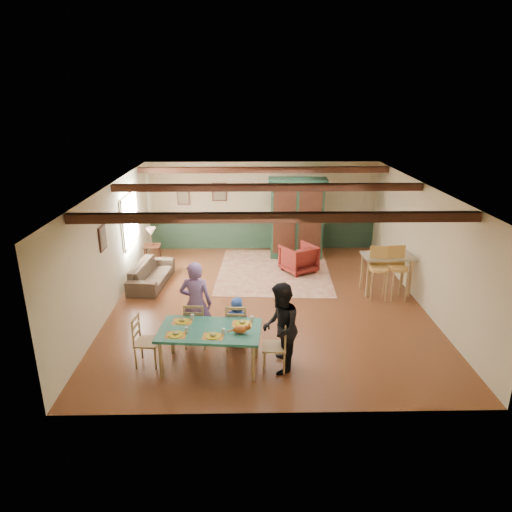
{
  "coord_description": "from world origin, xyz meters",
  "views": [
    {
      "loc": [
        -0.46,
        -9.72,
        4.51
      ],
      "look_at": [
        -0.27,
        -0.08,
        1.15
      ],
      "focal_mm": 32.0,
      "sensor_mm": 36.0,
      "label": 1
    }
  ],
  "objects_px": {
    "person_man": "(196,304)",
    "sofa": "(151,273)",
    "dining_chair_far_right": "(237,325)",
    "armoire": "(297,219)",
    "end_table": "(153,255)",
    "dining_table": "(210,348)",
    "counter_table": "(386,274)",
    "dining_chair_far_left": "(196,324)",
    "table_lamp": "(151,237)",
    "person_child": "(237,322)",
    "person_woman": "(280,328)",
    "armchair": "(299,258)",
    "dining_chair_end_left": "(147,341)",
    "bar_stool_left": "(379,275)",
    "cat": "(240,329)",
    "dining_chair_end_right": "(274,345)",
    "bar_stool_right": "(398,274)"
  },
  "relations": [
    {
      "from": "person_man",
      "to": "sofa",
      "type": "xyz_separation_m",
      "value": [
        -1.47,
        3.02,
        -0.56
      ]
    },
    {
      "from": "dining_chair_far_right",
      "to": "person_man",
      "type": "relative_size",
      "value": 0.55
    },
    {
      "from": "person_man",
      "to": "armoire",
      "type": "distance_m",
      "value": 5.6
    },
    {
      "from": "end_table",
      "to": "dining_table",
      "type": "bearing_deg",
      "value": -68.91
    },
    {
      "from": "counter_table",
      "to": "end_table",
      "type": "bearing_deg",
      "value": 160.45
    },
    {
      "from": "dining_chair_far_left",
      "to": "table_lamp",
      "type": "height_order",
      "value": "table_lamp"
    },
    {
      "from": "dining_table",
      "to": "person_child",
      "type": "relative_size",
      "value": 1.79
    },
    {
      "from": "person_child",
      "to": "sofa",
      "type": "relative_size",
      "value": 0.52
    },
    {
      "from": "person_woman",
      "to": "armchair",
      "type": "bearing_deg",
      "value": 175.17
    },
    {
      "from": "dining_chair_end_left",
      "to": "bar_stool_left",
      "type": "height_order",
      "value": "bar_stool_left"
    },
    {
      "from": "cat",
      "to": "armoire",
      "type": "distance_m",
      "value": 6.21
    },
    {
      "from": "dining_chair_end_left",
      "to": "armchair",
      "type": "distance_m",
      "value": 5.51
    },
    {
      "from": "dining_chair_end_right",
      "to": "counter_table",
      "type": "bearing_deg",
      "value": 143.72
    },
    {
      "from": "dining_table",
      "to": "armchair",
      "type": "bearing_deg",
      "value": 66.11
    },
    {
      "from": "armchair",
      "to": "sofa",
      "type": "distance_m",
      "value": 3.92
    },
    {
      "from": "dining_table",
      "to": "bar_stool_left",
      "type": "height_order",
      "value": "bar_stool_left"
    },
    {
      "from": "armchair",
      "to": "counter_table",
      "type": "relative_size",
      "value": 0.72
    },
    {
      "from": "dining_chair_end_right",
      "to": "sofa",
      "type": "relative_size",
      "value": 0.49
    },
    {
      "from": "dining_table",
      "to": "person_child",
      "type": "height_order",
      "value": "person_child"
    },
    {
      "from": "person_man",
      "to": "bar_stool_left",
      "type": "bearing_deg",
      "value": -149.17
    },
    {
      "from": "dining_chair_end_left",
      "to": "dining_chair_end_right",
      "type": "xyz_separation_m",
      "value": [
        2.23,
        -0.2,
        0.0
      ]
    },
    {
      "from": "person_man",
      "to": "cat",
      "type": "relative_size",
      "value": 4.79
    },
    {
      "from": "person_woman",
      "to": "person_child",
      "type": "bearing_deg",
      "value": -133.26
    },
    {
      "from": "dining_chair_far_left",
      "to": "dining_chair_end_left",
      "type": "height_order",
      "value": "same"
    },
    {
      "from": "person_woman",
      "to": "armoire",
      "type": "xyz_separation_m",
      "value": [
        0.89,
        5.96,
        0.37
      ]
    },
    {
      "from": "dining_chair_end_right",
      "to": "person_man",
      "type": "xyz_separation_m",
      "value": [
        -1.43,
        0.91,
        0.38
      ]
    },
    {
      "from": "dining_chair_end_right",
      "to": "bar_stool_left",
      "type": "xyz_separation_m",
      "value": [
        2.58,
        2.84,
        0.17
      ]
    },
    {
      "from": "dining_chair_end_left",
      "to": "dining_chair_end_right",
      "type": "distance_m",
      "value": 2.24
    },
    {
      "from": "cat",
      "to": "table_lamp",
      "type": "distance_m",
      "value": 6.02
    },
    {
      "from": "cat",
      "to": "armchair",
      "type": "height_order",
      "value": "cat"
    },
    {
      "from": "sofa",
      "to": "bar_stool_right",
      "type": "distance_m",
      "value": 6.04
    },
    {
      "from": "dining_chair_end_left",
      "to": "person_woman",
      "type": "height_order",
      "value": "person_woman"
    },
    {
      "from": "dining_table",
      "to": "dining_chair_far_right",
      "type": "xyz_separation_m",
      "value": [
        0.45,
        0.66,
        0.1
      ]
    },
    {
      "from": "person_child",
      "to": "bar_stool_left",
      "type": "relative_size",
      "value": 0.77
    },
    {
      "from": "table_lamp",
      "to": "counter_table",
      "type": "bearing_deg",
      "value": -19.55
    },
    {
      "from": "dining_table",
      "to": "sofa",
      "type": "distance_m",
      "value": 4.23
    },
    {
      "from": "armoire",
      "to": "bar_stool_right",
      "type": "relative_size",
      "value": 1.84
    },
    {
      "from": "dining_chair_far_left",
      "to": "dining_chair_end_left",
      "type": "distance_m",
      "value": 1.01
    },
    {
      "from": "person_woman",
      "to": "dining_chair_far_left",
      "type": "bearing_deg",
      "value": -113.57
    },
    {
      "from": "dining_chair_far_right",
      "to": "dining_chair_end_right",
      "type": "bearing_deg",
      "value": 136.17
    },
    {
      "from": "dining_chair_end_right",
      "to": "armchair",
      "type": "distance_m",
      "value": 4.81
    },
    {
      "from": "person_child",
      "to": "dining_table",
      "type": "bearing_deg",
      "value": 63.43
    },
    {
      "from": "table_lamp",
      "to": "armchair",
      "type": "bearing_deg",
      "value": -9.5
    },
    {
      "from": "person_woman",
      "to": "bar_stool_right",
      "type": "height_order",
      "value": "person_woman"
    },
    {
      "from": "person_man",
      "to": "end_table",
      "type": "height_order",
      "value": "person_man"
    },
    {
      "from": "dining_chair_far_right",
      "to": "sofa",
      "type": "xyz_separation_m",
      "value": [
        -2.24,
        3.17,
        -0.19
      ]
    },
    {
      "from": "dining_chair_end_left",
      "to": "person_man",
      "type": "distance_m",
      "value": 1.13
    },
    {
      "from": "person_man",
      "to": "table_lamp",
      "type": "xyz_separation_m",
      "value": [
        -1.73,
        4.49,
        -0.02
      ]
    },
    {
      "from": "sofa",
      "to": "bar_stool_left",
      "type": "bearing_deg",
      "value": -95.69
    },
    {
      "from": "dining_table",
      "to": "armoire",
      "type": "height_order",
      "value": "armoire"
    }
  ]
}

